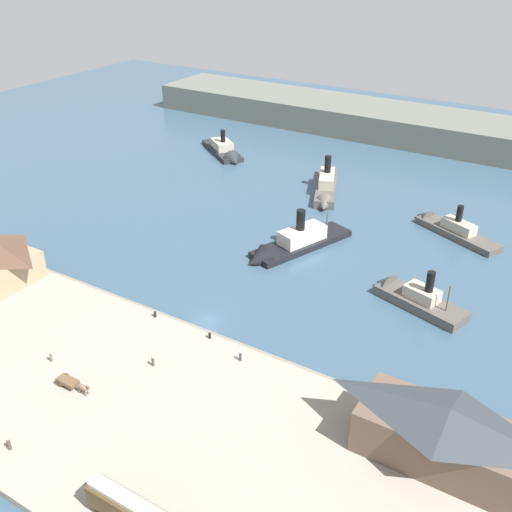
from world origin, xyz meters
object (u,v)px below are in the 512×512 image
object	(u,v)px
street_tram	(129,509)
ferry_mid_harbor	(226,152)
ferry_approaching_west	(448,227)
ferry_moored_east	(326,188)
pedestrian_standing_center	(9,444)
ferry_shed_central_terminal	(446,435)
ferry_outer_harbor	(290,245)
pedestrian_near_west_shed	(240,356)
pedestrian_walking_west	(153,362)
mooring_post_east	(155,314)
horse_cart	(73,383)
ferry_approaching_east	(411,296)
pedestrian_by_tram	(51,357)
mooring_post_center_west	(210,336)

from	to	relation	value
street_tram	ferry_mid_harbor	bearing A→B (deg)	119.45
ferry_approaching_west	ferry_moored_east	distance (m)	31.28
pedestrian_standing_center	street_tram	bearing A→B (deg)	-0.20
ferry_shed_central_terminal	ferry_approaching_west	size ratio (longest dim) A/B	0.97
ferry_outer_harbor	pedestrian_near_west_shed	bearing A→B (deg)	-72.51
street_tram	pedestrian_near_west_shed	distance (m)	29.02
street_tram	pedestrian_walking_west	distance (m)	25.79
pedestrian_walking_west	mooring_post_east	distance (m)	12.25
ferry_shed_central_terminal	horse_cart	bearing A→B (deg)	-163.29
pedestrian_walking_west	ferry_outer_harbor	distance (m)	42.24
street_tram	horse_cart	xyz separation A→B (m)	(-20.89, 11.64, -1.45)
pedestrian_walking_west	ferry_approaching_east	xyz separation A→B (m)	(25.41, 36.96, -0.64)
pedestrian_by_tram	mooring_post_east	bearing A→B (deg)	71.73
pedestrian_standing_center	ferry_moored_east	size ratio (longest dim) A/B	0.07
ferry_outer_harbor	street_tram	bearing A→B (deg)	-75.97
ferry_outer_harbor	ferry_approaching_west	bearing A→B (deg)	45.64
mooring_post_center_west	mooring_post_east	world-z (taller)	same
pedestrian_near_west_shed	mooring_post_east	bearing A→B (deg)	173.50
street_tram	ferry_approaching_west	size ratio (longest dim) A/B	0.49
mooring_post_center_west	ferry_approaching_east	distance (m)	35.37
mooring_post_center_west	street_tram	bearing A→B (deg)	-68.98
street_tram	horse_cart	world-z (taller)	street_tram
horse_cart	mooring_post_center_west	world-z (taller)	horse_cart
pedestrian_near_west_shed	pedestrian_standing_center	size ratio (longest dim) A/B	0.88
pedestrian_by_tram	pedestrian_standing_center	distance (m)	16.47
pedestrian_walking_west	mooring_post_east	size ratio (longest dim) A/B	1.74
ferry_approaching_west	pedestrian_standing_center	bearing A→B (deg)	-107.51
ferry_outer_harbor	pedestrian_standing_center	bearing A→B (deg)	-93.17
ferry_approaching_east	mooring_post_center_west	bearing A→B (deg)	-129.11
ferry_mid_harbor	ferry_outer_harbor	bearing A→B (deg)	-43.24
mooring_post_center_west	ferry_outer_harbor	xyz separation A→B (m)	(-4.07, 32.71, -0.30)
horse_cart	pedestrian_walking_west	xyz separation A→B (m)	(6.05, 9.39, -0.21)
street_tram	pedestrian_walking_west	bearing A→B (deg)	125.20
pedestrian_walking_west	ferry_moored_east	world-z (taller)	ferry_moored_east
ferry_mid_harbor	mooring_post_east	bearing A→B (deg)	-63.79
street_tram	pedestrian_near_west_shed	bearing A→B (deg)	99.67
pedestrian_by_tram	mooring_post_east	distance (m)	17.36
street_tram	pedestrian_walking_west	world-z (taller)	street_tram
street_tram	pedestrian_standing_center	distance (m)	19.37
horse_cart	pedestrian_walking_west	world-z (taller)	horse_cart
pedestrian_walking_west	ferry_outer_harbor	bearing A→B (deg)	91.31
street_tram	ferry_approaching_east	world-z (taller)	ferry_approaching_east
ferry_shed_central_terminal	ferry_outer_harbor	bearing A→B (deg)	137.26
pedestrian_near_west_shed	mooring_post_east	xyz separation A→B (m)	(-17.65, 2.01, -0.24)
ferry_outer_harbor	ferry_moored_east	size ratio (longest dim) A/B	1.00
mooring_post_east	ferry_approaching_east	distance (m)	42.98
mooring_post_east	ferry_mid_harbor	bearing A→B (deg)	116.21
pedestrian_walking_west	ferry_approaching_east	distance (m)	44.86
pedestrian_near_west_shed	ferry_approaching_west	bearing A→B (deg)	77.39
pedestrian_walking_west	mooring_post_east	xyz separation A→B (m)	(-7.68, 9.53, -0.26)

